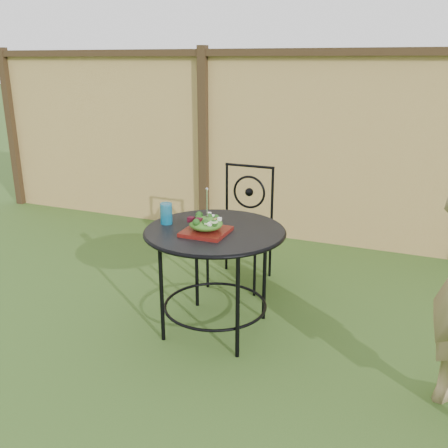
{
  "coord_description": "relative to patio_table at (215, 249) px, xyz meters",
  "views": [
    {
      "loc": [
        0.89,
        -2.58,
        1.77
      ],
      "look_at": [
        -0.29,
        0.26,
        0.75
      ],
      "focal_mm": 40.0,
      "sensor_mm": 36.0,
      "label": 1
    }
  ],
  "objects": [
    {
      "name": "drinking_glass",
      "position": [
        -0.34,
        -0.01,
        0.21
      ],
      "size": [
        0.08,
        0.08,
        0.14
      ],
      "primitive_type": "cylinder",
      "color": "#0B6088",
      "rests_on": "patio_table"
    },
    {
      "name": "fork",
      "position": [
        -0.01,
        -0.09,
        0.33
      ],
      "size": [
        0.01,
        0.01,
        0.18
      ],
      "primitive_type": "cylinder",
      "color": "silver",
      "rests_on": "salad"
    },
    {
      "name": "salad_plate",
      "position": [
        -0.02,
        -0.09,
        0.15
      ],
      "size": [
        0.27,
        0.27,
        0.02
      ],
      "primitive_type": "cube",
      "color": "#3D0809",
      "rests_on": "patio_table"
    },
    {
      "name": "salad",
      "position": [
        -0.02,
        -0.09,
        0.2
      ],
      "size": [
        0.21,
        0.21,
        0.08
      ],
      "primitive_type": "ellipsoid",
      "color": "#235614",
      "rests_on": "salad_plate"
    },
    {
      "name": "patio_chair",
      "position": [
        -0.12,
        0.84,
        -0.08
      ],
      "size": [
        0.46,
        0.46,
        0.95
      ],
      "color": "black",
      "rests_on": "ground"
    },
    {
      "name": "patio_table",
      "position": [
        0.0,
        0.0,
        0.0
      ],
      "size": [
        0.92,
        0.92,
        0.72
      ],
      "color": "black",
      "rests_on": "ground"
    },
    {
      "name": "fence",
      "position": [
        0.33,
        1.99,
        0.36
      ],
      "size": [
        8.0,
        0.12,
        1.9
      ],
      "color": "#E0BC6E",
      "rests_on": "ground"
    },
    {
      "name": "ground",
      "position": [
        0.33,
        -0.21,
        -0.59
      ],
      "size": [
        60.0,
        60.0,
        0.0
      ],
      "primitive_type": "plane",
      "color": "#274D18",
      "rests_on": "ground"
    }
  ]
}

